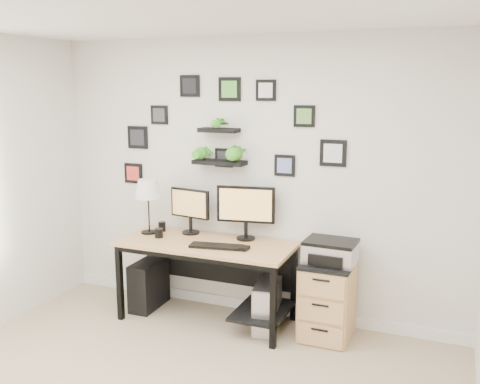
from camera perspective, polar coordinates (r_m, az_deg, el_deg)
The scene contains 14 objects.
room at distance 5.33m, azimuth 1.27°, elevation -11.98°, with size 4.00×4.00×4.00m.
desk at distance 4.95m, azimuth -3.04°, elevation -6.69°, with size 1.60×0.70×0.75m.
monitor_left at distance 5.13m, azimuth -5.36°, elevation -1.67°, with size 0.43×0.19×0.44m.
monitor_right at distance 4.90m, azimuth 0.62°, elevation -1.74°, with size 0.54×0.20×0.50m.
keyboard at distance 4.74m, azimuth -2.53°, elevation -5.79°, with size 0.47×0.15×0.02m, color black.
mouse at distance 4.66m, azimuth 0.47°, elevation -6.04°, with size 0.07×0.10×0.03m, color black.
table_lamp at distance 5.17m, azimuth -9.78°, elevation 0.19°, with size 0.26×0.26×0.53m.
mug at distance 5.08m, azimuth -8.65°, elevation -4.35°, with size 0.08×0.08×0.09m, color black.
pen_cup at distance 5.30m, azimuth -8.32°, elevation -3.67°, with size 0.07×0.07×0.09m, color black.
pc_tower_black at distance 5.41m, azimuth -9.69°, elevation -9.65°, with size 0.21×0.47×0.47m, color black.
pc_tower_grey at distance 4.87m, azimuth 2.91°, elevation -12.10°, with size 0.26×0.47×0.44m.
file_cabinet at distance 4.77m, azimuth 9.31°, elevation -11.24°, with size 0.43×0.53×0.67m.
printer at distance 4.63m, azimuth 9.64°, elevation -6.26°, with size 0.44×0.36×0.19m.
wall_decor at distance 4.98m, azimuth -2.03°, elevation 5.74°, with size 2.27×0.18×1.08m.
Camera 1 is at (1.75, -2.59, 2.14)m, focal length 40.00 mm.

